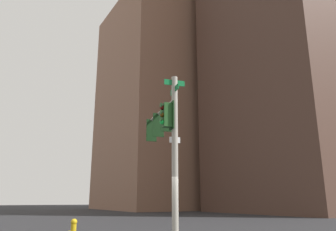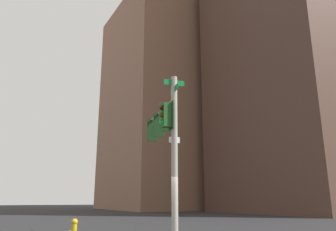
% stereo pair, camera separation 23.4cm
% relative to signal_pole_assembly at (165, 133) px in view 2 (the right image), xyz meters
% --- Properties ---
extents(signal_pole_assembly, '(1.70, 5.07, 6.66)m').
position_rel_signal_pole_assembly_xyz_m(signal_pole_assembly, '(0.00, 0.00, 0.00)').
color(signal_pole_assembly, '#9E998C').
rests_on(signal_pole_assembly, ground_plane).
extents(fire_hydrant, '(0.34, 0.26, 0.87)m').
position_rel_signal_pole_assembly_xyz_m(fire_hydrant, '(3.22, -1.90, -4.03)').
color(fire_hydrant, gold).
rests_on(fire_hydrant, ground_plane).
extents(building_brick_nearside, '(24.55, 20.90, 37.62)m').
position_rel_signal_pole_assembly_xyz_m(building_brick_nearside, '(-24.12, -38.58, 14.31)').
color(building_brick_nearside, '#845B47').
rests_on(building_brick_nearside, ground_plane).
extents(building_brick_midblock, '(23.94, 19.39, 45.85)m').
position_rel_signal_pole_assembly_xyz_m(building_brick_midblock, '(-32.74, -16.41, 18.42)').
color(building_brick_midblock, '#4C3328').
rests_on(building_brick_midblock, ground_plane).
extents(building_glass_tower, '(33.67, 30.62, 77.47)m').
position_rel_signal_pole_assembly_xyz_m(building_glass_tower, '(-43.08, -36.65, 34.23)').
color(building_glass_tower, '#8CB2C6').
rests_on(building_glass_tower, ground_plane).
extents(building_brick_farside, '(19.71, 17.14, 52.67)m').
position_rel_signal_pole_assembly_xyz_m(building_brick_farside, '(-40.95, -31.90, 21.83)').
color(building_brick_farside, '#4C3328').
rests_on(building_brick_farside, ground_plane).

